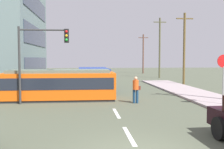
% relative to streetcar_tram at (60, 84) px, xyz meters
% --- Properties ---
extents(ground_plane, '(120.00, 120.00, 0.00)m').
position_rel_streetcar_tram_xyz_m(ground_plane, '(3.28, -0.71, -1.05)').
color(ground_plane, '#4A503E').
extents(lane_stripe_1, '(0.16, 2.40, 0.01)m').
position_rel_streetcar_tram_xyz_m(lane_stripe_1, '(3.28, -8.71, -1.05)').
color(lane_stripe_1, silver).
rests_on(lane_stripe_1, ground).
extents(lane_stripe_2, '(0.16, 2.40, 0.01)m').
position_rel_streetcar_tram_xyz_m(lane_stripe_2, '(3.28, -4.71, -1.05)').
color(lane_stripe_2, silver).
rests_on(lane_stripe_2, ground).
extents(lane_stripe_3, '(0.16, 2.40, 0.01)m').
position_rel_streetcar_tram_xyz_m(lane_stripe_3, '(3.28, 6.00, -1.05)').
color(lane_stripe_3, silver).
rests_on(lane_stripe_3, ground).
extents(lane_stripe_4, '(0.16, 2.40, 0.01)m').
position_rel_streetcar_tram_xyz_m(lane_stripe_4, '(3.28, 12.00, -1.05)').
color(lane_stripe_4, silver).
rests_on(lane_stripe_4, ground).
extents(streetcar_tram, '(7.35, 2.56, 2.04)m').
position_rel_streetcar_tram_xyz_m(streetcar_tram, '(0.00, 0.00, 0.00)').
color(streetcar_tram, '#E0540E').
rests_on(streetcar_tram, ground).
extents(city_bus, '(2.65, 5.77, 1.94)m').
position_rel_streetcar_tram_xyz_m(city_bus, '(2.39, 5.32, 0.06)').
color(city_bus, navy).
rests_on(city_bus, ground).
extents(pedestrian_crossing, '(0.50, 0.36, 1.67)m').
position_rel_streetcar_tram_xyz_m(pedestrian_crossing, '(4.84, -1.77, -0.11)').
color(pedestrian_crossing, navy).
rests_on(pedestrian_crossing, ground).
extents(stop_sign, '(0.76, 0.07, 2.88)m').
position_rel_streetcar_tram_xyz_m(stop_sign, '(9.71, -3.31, 1.14)').
color(stop_sign, gray).
rests_on(stop_sign, sidewalk_curb_right).
extents(traffic_light_mast, '(3.05, 0.33, 4.73)m').
position_rel_streetcar_tram_xyz_m(traffic_light_mast, '(-1.02, -1.44, 2.29)').
color(traffic_light_mast, '#333333').
rests_on(traffic_light_mast, ground).
extents(utility_pole_mid, '(1.80, 0.24, 7.55)m').
position_rel_streetcar_tram_xyz_m(utility_pole_mid, '(12.10, 9.25, 2.90)').
color(utility_pole_mid, brown).
rests_on(utility_pole_mid, ground).
extents(utility_pole_far, '(1.80, 0.24, 8.47)m').
position_rel_streetcar_tram_xyz_m(utility_pole_far, '(12.18, 18.92, 3.36)').
color(utility_pole_far, brown).
rests_on(utility_pole_far, ground).
extents(utility_pole_distant, '(1.80, 0.24, 7.16)m').
position_rel_streetcar_tram_xyz_m(utility_pole_distant, '(12.31, 30.35, 2.70)').
color(utility_pole_distant, brown).
rests_on(utility_pole_distant, ground).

